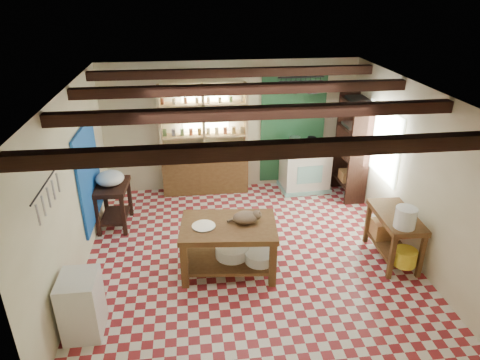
{
  "coord_description": "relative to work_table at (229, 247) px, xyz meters",
  "views": [
    {
      "loc": [
        -0.83,
        -5.62,
        3.93
      ],
      "look_at": [
        -0.09,
        0.3,
        1.15
      ],
      "focal_mm": 32.0,
      "sensor_mm": 36.0,
      "label": 1
    }
  ],
  "objects": [
    {
      "name": "floor",
      "position": [
        0.34,
        0.38,
        -0.4
      ],
      "size": [
        5.0,
        5.0,
        0.02
      ],
      "primitive_type": "cube",
      "color": "maroon",
      "rests_on": "ground"
    },
    {
      "name": "ceiling",
      "position": [
        0.34,
        0.38,
        2.21
      ],
      "size": [
        5.0,
        5.0,
        0.02
      ],
      "primitive_type": "cube",
      "color": "#47464B",
      "rests_on": "wall_back"
    },
    {
      "name": "wall_back",
      "position": [
        0.34,
        2.88,
        0.91
      ],
      "size": [
        5.0,
        0.04,
        2.6
      ],
      "primitive_type": "cube",
      "color": "beige",
      "rests_on": "floor"
    },
    {
      "name": "wall_front",
      "position": [
        0.34,
        -2.12,
        0.91
      ],
      "size": [
        5.0,
        0.04,
        2.6
      ],
      "primitive_type": "cube",
      "color": "beige",
      "rests_on": "floor"
    },
    {
      "name": "wall_left",
      "position": [
        -2.16,
        0.38,
        0.91
      ],
      "size": [
        0.04,
        5.0,
        2.6
      ],
      "primitive_type": "cube",
      "color": "beige",
      "rests_on": "floor"
    },
    {
      "name": "wall_right",
      "position": [
        2.84,
        0.38,
        0.91
      ],
      "size": [
        0.04,
        5.0,
        2.6
      ],
      "primitive_type": "cube",
      "color": "beige",
      "rests_on": "floor"
    },
    {
      "name": "ceiling_beams",
      "position": [
        0.34,
        0.38,
        2.09
      ],
      "size": [
        5.0,
        3.8,
        0.15
      ],
      "primitive_type": "cube",
      "color": "black",
      "rests_on": "ceiling"
    },
    {
      "name": "blue_wall_patch",
      "position": [
        -2.13,
        1.28,
        0.71
      ],
      "size": [
        0.04,
        1.4,
        1.6
      ],
      "primitive_type": "cube",
      "color": "#164EA9",
      "rests_on": "wall_left"
    },
    {
      "name": "green_wall_patch",
      "position": [
        1.59,
        2.85,
        0.86
      ],
      "size": [
        1.3,
        0.04,
        2.3
      ],
      "primitive_type": "cube",
      "color": "#21522E",
      "rests_on": "wall_back"
    },
    {
      "name": "window_back",
      "position": [
        -0.16,
        2.86,
        1.31
      ],
      "size": [
        0.9,
        0.02,
        0.8
      ],
      "primitive_type": "cube",
      "color": "beige",
      "rests_on": "wall_back"
    },
    {
      "name": "window_right",
      "position": [
        2.82,
        1.38,
        1.01
      ],
      "size": [
        0.02,
        1.3,
        1.2
      ],
      "primitive_type": "cube",
      "color": "beige",
      "rests_on": "wall_right"
    },
    {
      "name": "utensil_rail",
      "position": [
        -2.1,
        -0.82,
        1.39
      ],
      "size": [
        0.06,
        0.9,
        0.28
      ],
      "primitive_type": "cube",
      "color": "black",
      "rests_on": "wall_left"
    },
    {
      "name": "pot_rack",
      "position": [
        1.59,
        2.43,
        1.79
      ],
      "size": [
        0.86,
        0.12,
        0.36
      ],
      "primitive_type": "cube",
      "color": "black",
      "rests_on": "ceiling"
    },
    {
      "name": "shelving_unit",
      "position": [
        -0.21,
        2.69,
        0.71
      ],
      "size": [
        1.7,
        0.34,
        2.2
      ],
      "primitive_type": "cube",
      "color": "tan",
      "rests_on": "floor"
    },
    {
      "name": "tall_rack",
      "position": [
        2.62,
        2.18,
        0.61
      ],
      "size": [
        0.4,
        0.86,
        2.0
      ],
      "primitive_type": "cube",
      "color": "black",
      "rests_on": "floor"
    },
    {
      "name": "work_table",
      "position": [
        0.0,
        0.0,
        0.0
      ],
      "size": [
        1.45,
        1.04,
        0.77
      ],
      "primitive_type": "cube",
      "rotation": [
        0.0,
        0.0,
        -0.1
      ],
      "color": "brown",
      "rests_on": "floor"
    },
    {
      "name": "stove",
      "position": [
        1.82,
        2.53,
        0.07
      ],
      "size": [
        0.98,
        0.69,
        0.92
      ],
      "primitive_type": "cube",
      "rotation": [
        0.0,
        0.0,
        0.06
      ],
      "color": "silver",
      "rests_on": "floor"
    },
    {
      "name": "prep_table",
      "position": [
        -1.86,
        1.52,
        0.01
      ],
      "size": [
        0.57,
        0.81,
        0.79
      ],
      "primitive_type": "cube",
      "rotation": [
        0.0,
        0.0,
        -0.05
      ],
      "color": "black",
      "rests_on": "floor"
    },
    {
      "name": "white_cabinet",
      "position": [
        -1.88,
        -1.03,
        0.01
      ],
      "size": [
        0.45,
        0.54,
        0.8
      ],
      "primitive_type": "cube",
      "rotation": [
        0.0,
        0.0,
        -0.0
      ],
      "color": "white",
      "rests_on": "floor"
    },
    {
      "name": "right_counter",
      "position": [
        2.52,
        -0.02,
        0.0
      ],
      "size": [
        0.59,
        1.1,
        0.78
      ],
      "primitive_type": "cube",
      "rotation": [
        0.0,
        0.0,
        -0.04
      ],
      "color": "brown",
      "rests_on": "floor"
    },
    {
      "name": "cat",
      "position": [
        0.25,
        0.03,
        0.47
      ],
      "size": [
        0.39,
        0.31,
        0.17
      ],
      "primitive_type": "ellipsoid",
      "rotation": [
        0.0,
        0.0,
        0.08
      ],
      "color": "#80644A",
      "rests_on": "work_table"
    },
    {
      "name": "steel_tray",
      "position": [
        -0.35,
        -0.02,
        0.4
      ],
      "size": [
        0.37,
        0.37,
        0.02
      ],
      "primitive_type": "cylinder",
      "rotation": [
        0.0,
        0.0,
        -0.1
      ],
      "color": "#9F9FA6",
      "rests_on": "work_table"
    },
    {
      "name": "basin_large",
      "position": [
        0.05,
        0.04,
        -0.1
      ],
      "size": [
        0.55,
        0.55,
        0.17
      ],
      "primitive_type": "cylinder",
      "rotation": [
        0.0,
        0.0,
        -0.1
      ],
      "color": "white",
      "rests_on": "work_table"
    },
    {
      "name": "basin_small",
      "position": [
        0.44,
        -0.14,
        -0.11
      ],
      "size": [
        0.47,
        0.47,
        0.15
      ],
      "primitive_type": "cylinder",
      "rotation": [
        0.0,
        0.0,
        -0.1
      ],
      "color": "white",
      "rests_on": "work_table"
    },
    {
      "name": "kettle_left",
      "position": [
        1.57,
        2.51,
        0.65
      ],
      "size": [
        0.22,
        0.22,
        0.24
      ],
      "primitive_type": "cylinder",
      "rotation": [
        0.0,
        0.0,
        0.06
      ],
      "color": "#9F9FA6",
      "rests_on": "stove"
    },
    {
      "name": "kettle_right",
      "position": [
        1.91,
        2.54,
        0.64
      ],
      "size": [
        0.18,
        0.18,
        0.21
      ],
      "primitive_type": "cylinder",
      "rotation": [
        0.0,
        0.0,
        0.06
      ],
      "color": "black",
      "rests_on": "stove"
    },
    {
      "name": "enamel_bowl",
      "position": [
        -1.86,
        1.52,
        0.53
      ],
      "size": [
        0.5,
        0.5,
        0.24
      ],
      "primitive_type": "ellipsoid",
      "rotation": [
        0.0,
        0.0,
        -0.05
      ],
      "color": "white",
      "rests_on": "prep_table"
    },
    {
      "name": "white_bucket",
      "position": [
        2.46,
        -0.37,
        0.54
      ],
      "size": [
        0.31,
        0.31,
        0.3
      ],
      "primitive_type": "cylinder",
      "rotation": [
        0.0,
        0.0,
        -0.04
      ],
      "color": "white",
      "rests_on": "right_counter"
    },
    {
      "name": "wicker_basket",
      "position": [
        2.54,
        0.28,
        -0.05
      ],
      "size": [
        0.4,
        0.33,
        0.27
      ],
      "primitive_type": "cube",
      "rotation": [
        0.0,
        0.0,
        -0.04
      ],
      "color": "#B07A46",
      "rests_on": "right_counter"
    },
    {
      "name": "yellow_tub",
      "position": [
        2.51,
        -0.47,
        -0.06
      ],
      "size": [
        0.34,
        0.34,
        0.24
      ],
      "primitive_type": "cylinder",
      "rotation": [
        0.0,
        0.0,
        -0.04
      ],
      "color": "gold",
      "rests_on": "right_counter"
    }
  ]
}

